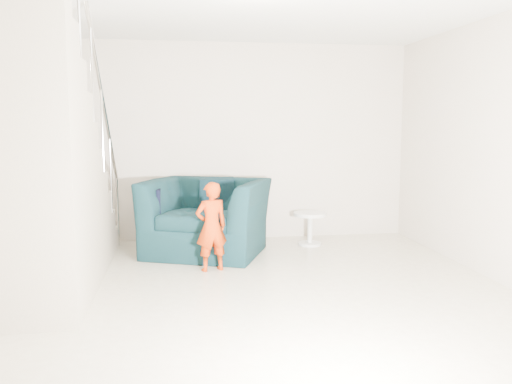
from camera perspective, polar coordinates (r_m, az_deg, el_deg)
floor at (r=5.03m, az=0.29°, el=-11.42°), size 5.50×5.50×0.00m
back_wall at (r=7.50m, az=-2.86°, el=5.26°), size 5.00×0.00×5.00m
front_wall at (r=2.10m, az=11.59°, el=-0.01°), size 5.00×0.00×5.00m
armchair at (r=6.75m, az=-5.25°, el=-2.61°), size 1.76×1.66×0.92m
toddler at (r=5.93m, az=-4.72°, el=-3.65°), size 0.41×0.33×0.98m
side_table at (r=7.22m, az=5.70°, el=-3.28°), size 0.44×0.44×0.44m
staircase at (r=5.46m, az=-21.86°, el=-0.25°), size 1.02×3.03×3.62m
cushion at (r=7.03m, az=-4.19°, el=-0.19°), size 0.44×0.21×0.44m
throw at (r=6.70m, az=-10.15°, el=-1.74°), size 0.05×0.45×0.51m
phone at (r=5.87m, az=-4.04°, el=-0.17°), size 0.04×0.05×0.10m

